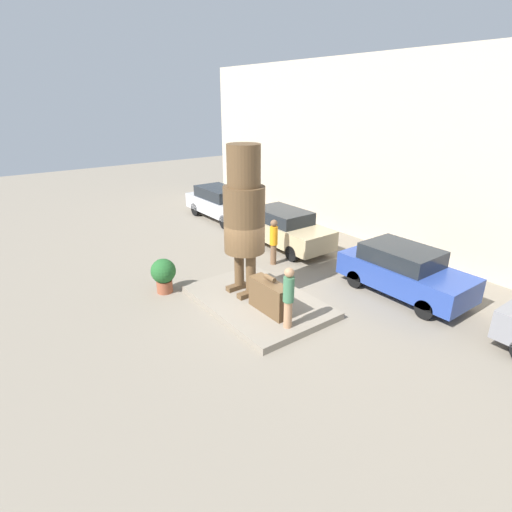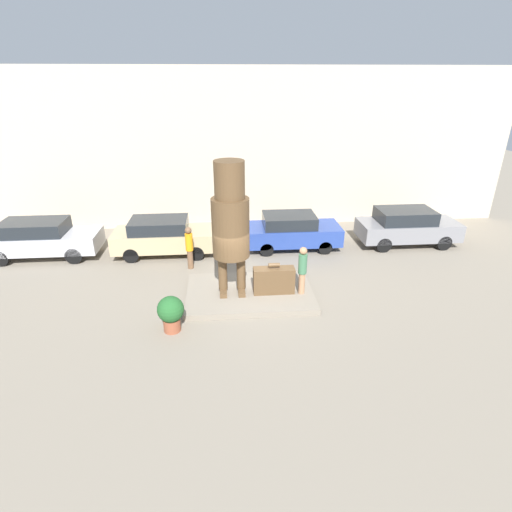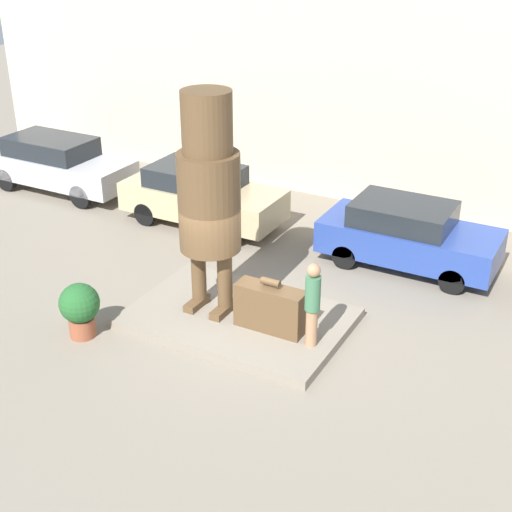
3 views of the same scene
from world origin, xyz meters
TOP-DOWN VIEW (x-y plane):
  - ground_plane at (0.00, 0.00)m, footprint 60.00×60.00m
  - pedestal at (0.00, 0.00)m, footprint 4.51×3.02m
  - building_backdrop at (0.00, 7.89)m, footprint 28.00×0.60m
  - statue_figure at (-0.62, -0.03)m, footprint 1.26×1.26m
  - giant_suitcase at (0.84, -0.18)m, footprint 1.45×0.48m
  - tourist at (1.82, -0.32)m, footprint 0.30×0.30m
  - parked_car_silver at (-8.76, 4.14)m, footprint 4.80×1.75m
  - parked_car_tan at (-3.50, 4.07)m, footprint 4.44×1.81m
  - parked_car_blue at (2.25, 4.27)m, footprint 4.22×1.83m
  - planter_pot at (-2.56, -1.96)m, footprint 0.82×0.82m
  - worker_hivis at (-2.27, 2.48)m, footprint 0.31×0.31m

SIDE VIEW (x-z plane):
  - ground_plane at x=0.00m, z-range 0.00..0.00m
  - pedestal at x=0.00m, z-range 0.00..0.21m
  - planter_pot at x=-2.56m, z-range 0.08..1.26m
  - giant_suitcase at x=0.84m, z-range 0.12..1.26m
  - parked_car_blue at x=2.25m, z-range 0.03..1.64m
  - parked_car_tan at x=-3.50m, z-range 0.04..1.67m
  - parked_car_silver at x=-8.76m, z-range 0.05..1.72m
  - worker_hivis at x=-2.27m, z-range 0.09..1.89m
  - tourist at x=1.82m, z-range 0.30..2.06m
  - statue_figure at x=-0.62m, z-range 0.61..5.27m
  - building_backdrop at x=0.00m, z-range 0.00..7.76m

